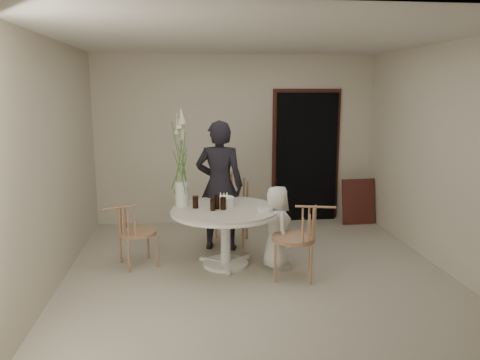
{
  "coord_description": "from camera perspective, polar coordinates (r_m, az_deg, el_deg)",
  "views": [
    {
      "loc": [
        -0.8,
        -5.25,
        2.15
      ],
      "look_at": [
        -0.16,
        0.3,
        1.07
      ],
      "focal_mm": 35.0,
      "sensor_mm": 36.0,
      "label": 1
    }
  ],
  "objects": [
    {
      "name": "ground",
      "position": [
        5.73,
        2.02,
        -11.06
      ],
      "size": [
        4.5,
        4.5,
        0.0
      ],
      "primitive_type": "plane",
      "color": "#BCB4A1",
      "rests_on": "ground"
    },
    {
      "name": "boy",
      "position": [
        5.68,
        4.5,
        -5.82
      ],
      "size": [
        0.41,
        0.55,
        1.02
      ],
      "primitive_type": "imported",
      "rotation": [
        0.0,
        0.0,
        1.75
      ],
      "color": "silver",
      "rests_on": "ground"
    },
    {
      "name": "chair_far",
      "position": [
        6.67,
        -1.19,
        -2.08
      ],
      "size": [
        0.63,
        0.67,
        0.99
      ],
      "rotation": [
        0.0,
        0.0,
        -0.24
      ],
      "color": "tan",
      "rests_on": "ground"
    },
    {
      "name": "plate_stack",
      "position": [
        5.56,
        3.12,
        -3.54
      ],
      "size": [
        0.27,
        0.27,
        0.05
      ],
      "primitive_type": "cylinder",
      "rotation": [
        0.0,
        0.0,
        0.36
      ],
      "color": "silver",
      "rests_on": "table"
    },
    {
      "name": "doorway",
      "position": [
        7.77,
        8.07,
        2.74
      ],
      "size": [
        1.0,
        0.1,
        2.1
      ],
      "primitive_type": "cube",
      "color": "black",
      "rests_on": "ground"
    },
    {
      "name": "cola_tumbler_d",
      "position": [
        5.58,
        -3.35,
        -3.04
      ],
      "size": [
        0.07,
        0.07,
        0.14
      ],
      "primitive_type": "cylinder",
      "rotation": [
        0.0,
        0.0,
        -0.02
      ],
      "color": "black",
      "rests_on": "table"
    },
    {
      "name": "table",
      "position": [
        5.73,
        -1.79,
        -4.55
      ],
      "size": [
        1.33,
        1.33,
        0.73
      ],
      "color": "white",
      "rests_on": "ground"
    },
    {
      "name": "chair_right",
      "position": [
        5.42,
        7.86,
        -6.15
      ],
      "size": [
        0.58,
        0.55,
        0.87
      ],
      "rotation": [
        0.0,
        0.0,
        -1.81
      ],
      "color": "tan",
      "rests_on": "ground"
    },
    {
      "name": "picture_frame",
      "position": [
        7.82,
        14.25,
        -2.56
      ],
      "size": [
        0.56,
        0.19,
        0.73
      ],
      "primitive_type": "cube",
      "rotation": [
        -0.17,
        0.0,
        0.05
      ],
      "color": "#55231D",
      "rests_on": "ground"
    },
    {
      "name": "room_shell",
      "position": [
        5.33,
        2.14,
        5.28
      ],
      "size": [
        4.5,
        4.5,
        4.5
      ],
      "color": "silver",
      "rests_on": "ground"
    },
    {
      "name": "cola_tumbler_c",
      "position": [
        5.71,
        -5.45,
        -2.69
      ],
      "size": [
        0.09,
        0.09,
        0.15
      ],
      "primitive_type": "cylinder",
      "rotation": [
        0.0,
        0.0,
        0.42
      ],
      "color": "black",
      "rests_on": "table"
    },
    {
      "name": "girl",
      "position": [
        6.28,
        -2.51,
        -0.7
      ],
      "size": [
        0.71,
        0.54,
        1.76
      ],
      "primitive_type": "imported",
      "rotation": [
        0.0,
        0.0,
        2.94
      ],
      "color": "black",
      "rests_on": "ground"
    },
    {
      "name": "cola_tumbler_a",
      "position": [
        5.65,
        -2.88,
        -2.71
      ],
      "size": [
        0.1,
        0.1,
        0.16
      ],
      "primitive_type": "cylinder",
      "rotation": [
        0.0,
        0.0,
        -0.4
      ],
      "color": "black",
      "rests_on": "table"
    },
    {
      "name": "birthday_cake",
      "position": [
        5.76,
        -1.96,
        -2.68
      ],
      "size": [
        0.25,
        0.25,
        0.17
      ],
      "rotation": [
        0.0,
        0.0,
        -0.16
      ],
      "color": "white",
      "rests_on": "table"
    },
    {
      "name": "flower_vase",
      "position": [
        5.74,
        -7.19,
        1.38
      ],
      "size": [
        0.16,
        0.16,
        1.22
      ],
      "rotation": [
        0.0,
        0.0,
        0.36
      ],
      "color": "silver",
      "rests_on": "table"
    },
    {
      "name": "cola_tumbler_b",
      "position": [
        5.61,
        -2.06,
        -2.88
      ],
      "size": [
        0.09,
        0.09,
        0.15
      ],
      "primitive_type": "cylinder",
      "rotation": [
        0.0,
        0.0,
        0.41
      ],
      "color": "black",
      "rests_on": "table"
    },
    {
      "name": "door_trim",
      "position": [
        7.8,
        8.01,
        3.22
      ],
      "size": [
        1.12,
        0.03,
        2.22
      ],
      "primitive_type": "cube",
      "color": "#55231D",
      "rests_on": "ground"
    },
    {
      "name": "chair_left",
      "position": [
        5.86,
        -13.38,
        -5.61
      ],
      "size": [
        0.56,
        0.54,
        0.78
      ],
      "rotation": [
        0.0,
        0.0,
        1.96
      ],
      "color": "tan",
      "rests_on": "ground"
    }
  ]
}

